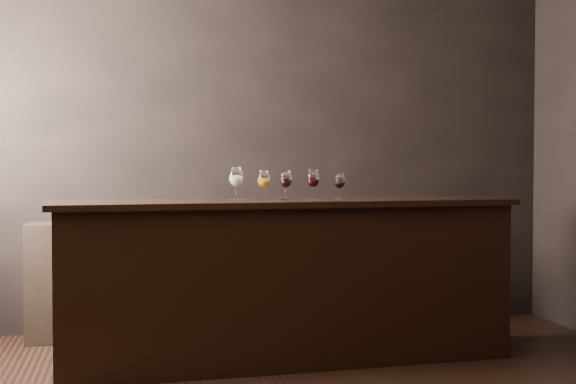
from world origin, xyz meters
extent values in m
cube|color=black|center=(0.00, 2.25, 1.40)|extent=(5.00, 0.02, 2.80)
cube|color=black|center=(0.00, -2.25, 1.40)|extent=(5.00, 0.02, 2.80)
cube|color=black|center=(0.11, 1.07, 0.51)|extent=(2.95, 0.83, 1.02)
cube|color=black|center=(0.11, 1.07, 1.04)|extent=(3.05, 0.91, 0.04)
cube|color=black|center=(-0.42, 2.03, 0.43)|extent=(2.39, 0.40, 0.86)
cylinder|color=white|center=(-0.21, 1.09, 1.06)|extent=(0.08, 0.08, 0.00)
cylinder|color=white|center=(-0.21, 1.09, 1.10)|extent=(0.01, 0.01, 0.08)
ellipsoid|color=white|center=(-0.21, 1.09, 1.21)|extent=(0.09, 0.09, 0.13)
cylinder|color=white|center=(-0.21, 1.09, 1.27)|extent=(0.07, 0.07, 0.01)
ellipsoid|color=#B5C672|center=(-0.21, 1.09, 1.19)|extent=(0.07, 0.07, 0.06)
cylinder|color=white|center=(-0.04, 1.05, 1.06)|extent=(0.07, 0.07, 0.00)
cylinder|color=white|center=(-0.04, 1.05, 1.10)|extent=(0.01, 0.01, 0.07)
ellipsoid|color=white|center=(-0.04, 1.05, 1.19)|extent=(0.08, 0.08, 0.12)
cylinder|color=white|center=(-0.04, 1.05, 1.24)|extent=(0.06, 0.06, 0.01)
ellipsoid|color=orange|center=(-0.04, 1.05, 1.17)|extent=(0.07, 0.07, 0.05)
cylinder|color=white|center=(0.12, 1.11, 1.06)|extent=(0.07, 0.07, 0.00)
cylinder|color=white|center=(0.12, 1.11, 1.10)|extent=(0.01, 0.01, 0.07)
ellipsoid|color=white|center=(0.12, 1.11, 1.19)|extent=(0.08, 0.08, 0.12)
cylinder|color=white|center=(0.12, 1.11, 1.25)|extent=(0.06, 0.06, 0.01)
ellipsoid|color=black|center=(0.12, 1.11, 1.17)|extent=(0.07, 0.07, 0.05)
cylinder|color=white|center=(0.29, 1.06, 1.06)|extent=(0.07, 0.07, 0.00)
cylinder|color=white|center=(0.29, 1.06, 1.10)|extent=(0.01, 0.01, 0.08)
ellipsoid|color=white|center=(0.29, 1.06, 1.20)|extent=(0.08, 0.08, 0.12)
cylinder|color=white|center=(0.29, 1.06, 1.25)|extent=(0.06, 0.06, 0.01)
ellipsoid|color=black|center=(0.29, 1.06, 1.18)|extent=(0.07, 0.07, 0.05)
cylinder|color=white|center=(0.47, 1.07, 1.06)|extent=(0.06, 0.06, 0.00)
cylinder|color=white|center=(0.47, 1.07, 1.10)|extent=(0.01, 0.01, 0.07)
ellipsoid|color=white|center=(0.47, 1.07, 1.18)|extent=(0.07, 0.07, 0.11)
cylinder|color=white|center=(0.47, 1.07, 1.23)|extent=(0.06, 0.06, 0.01)
ellipsoid|color=black|center=(0.47, 1.07, 1.16)|extent=(0.06, 0.06, 0.05)
camera|label=1|loc=(-0.91, -4.02, 1.29)|focal=50.00mm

